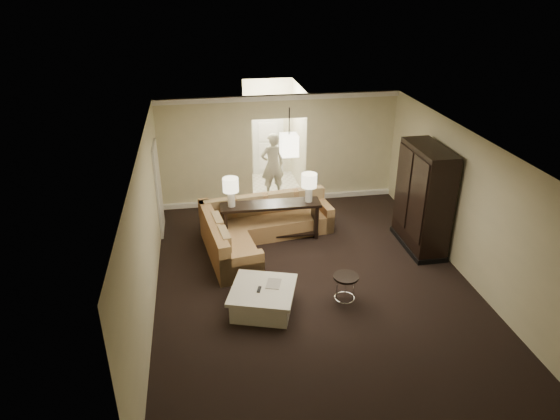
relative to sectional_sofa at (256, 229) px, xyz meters
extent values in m
plane|color=black|center=(0.89, -1.83, -0.35)|extent=(8.00, 8.00, 0.00)
cube|color=#C4BE94|center=(0.89, 2.17, 1.05)|extent=(6.00, 0.04, 2.80)
cube|color=#C4BE94|center=(0.89, -5.83, 1.05)|extent=(6.00, 0.04, 2.80)
cube|color=#C4BE94|center=(-2.11, -1.83, 1.05)|extent=(0.04, 8.00, 2.80)
cube|color=#C4BE94|center=(3.89, -1.83, 1.05)|extent=(0.04, 8.00, 2.80)
cube|color=white|center=(0.89, -1.83, 2.45)|extent=(6.00, 8.00, 0.02)
cube|color=white|center=(0.89, 2.12, 2.38)|extent=(6.00, 0.10, 0.12)
cube|color=white|center=(0.89, 2.12, -0.29)|extent=(6.00, 0.10, 0.12)
cube|color=silver|center=(-2.08, 0.97, 0.70)|extent=(0.05, 0.90, 2.10)
cube|color=beige|center=(0.89, 3.17, -0.35)|extent=(1.40, 2.00, 0.01)
cube|color=beige|center=(0.19, 3.17, 1.05)|extent=(0.04, 2.00, 2.80)
cube|color=beige|center=(1.59, 3.17, 1.05)|extent=(0.04, 2.00, 2.80)
cube|color=beige|center=(0.89, 4.17, 1.05)|extent=(1.40, 0.04, 2.80)
cube|color=silver|center=(0.89, 4.14, 0.70)|extent=(0.90, 0.05, 2.10)
cube|color=brown|center=(0.30, 0.37, -0.15)|extent=(3.04, 1.29, 0.41)
cube|color=brown|center=(-0.56, -0.90, -0.15)|extent=(1.07, 1.49, 0.41)
cube|color=brown|center=(0.26, 0.69, 0.29)|extent=(2.95, 0.65, 0.45)
cube|color=brown|center=(-0.95, -0.46, 0.29)|extent=(0.56, 2.37, 0.45)
cube|color=brown|center=(1.67, 0.56, -0.05)|extent=(0.32, 0.90, 0.61)
cube|color=brown|center=(-0.48, -1.48, -0.05)|extent=(0.90, 0.32, 0.61)
cube|color=#9D7F54|center=(-0.80, 0.49, 0.31)|extent=(0.62, 0.24, 0.45)
cube|color=#9D7F54|center=(-0.07, 0.59, 0.31)|extent=(0.62, 0.24, 0.45)
cube|color=#9D7F54|center=(0.66, 0.69, 0.31)|extent=(0.62, 0.24, 0.45)
cube|color=#9D7F54|center=(1.38, 0.80, 0.31)|extent=(0.62, 0.24, 0.45)
cube|color=#9D7F54|center=(-0.85, -0.34, 0.31)|extent=(0.24, 0.61, 0.45)
cube|color=#9D7F54|center=(-0.75, -1.02, 0.31)|extent=(0.24, 0.61, 0.45)
cube|color=silver|center=(-0.19, -2.43, -0.16)|extent=(1.26, 1.26, 0.38)
cube|color=silver|center=(-0.19, -2.43, 0.06)|extent=(1.40, 1.40, 0.07)
cube|color=black|center=(-0.26, -2.46, 0.10)|extent=(0.11, 0.19, 0.02)
cube|color=beige|center=(0.02, -2.32, 0.10)|extent=(0.33, 0.39, 0.01)
cube|color=black|center=(0.35, 0.17, 0.47)|extent=(2.22, 0.55, 0.06)
cube|color=black|center=(-0.66, 0.19, 0.05)|extent=(0.09, 0.45, 0.81)
cube|color=black|center=(1.35, 0.14, 0.05)|extent=(0.09, 0.45, 0.81)
cube|color=black|center=(0.35, 0.17, -0.23)|extent=(2.12, 0.50, 0.04)
cube|color=black|center=(3.49, -0.73, 0.79)|extent=(0.63, 1.52, 2.28)
cube|color=black|center=(3.16, -1.11, 0.95)|extent=(0.03, 0.67, 1.74)
cube|color=black|center=(3.16, -0.35, 0.95)|extent=(0.03, 0.67, 1.74)
cube|color=black|center=(3.49, -0.73, -0.30)|extent=(0.67, 1.58, 0.11)
cylinder|color=black|center=(1.31, -2.48, 0.20)|extent=(0.46, 0.46, 0.04)
torus|color=silver|center=(1.31, -2.48, -0.25)|extent=(0.38, 0.38, 0.03)
cylinder|color=silver|center=(1.48, -2.44, -0.08)|extent=(0.03, 0.03, 0.54)
cylinder|color=silver|center=(1.19, -2.35, -0.08)|extent=(0.03, 0.03, 0.54)
cylinder|color=silver|center=(1.25, -2.65, -0.08)|extent=(0.03, 0.03, 0.54)
cylinder|color=white|center=(-0.51, 0.18, 0.68)|extent=(0.16, 0.16, 0.35)
cylinder|color=#FAEBBB|center=(-0.51, 0.18, 1.01)|extent=(0.34, 0.34, 0.30)
cylinder|color=white|center=(1.20, 0.15, 0.68)|extent=(0.16, 0.16, 0.35)
cylinder|color=#FAEBBB|center=(1.20, 0.15, 1.01)|extent=(0.34, 0.34, 0.30)
cylinder|color=black|center=(0.89, 0.87, 2.15)|extent=(0.02, 0.02, 0.60)
cube|color=#FFF2C6|center=(0.89, 0.87, 1.60)|extent=(0.38, 0.38, 0.48)
imported|color=beige|center=(0.76, 2.50, 0.61)|extent=(0.77, 0.58, 1.93)
camera|label=1|loc=(-1.12, -9.67, 5.13)|focal=32.00mm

